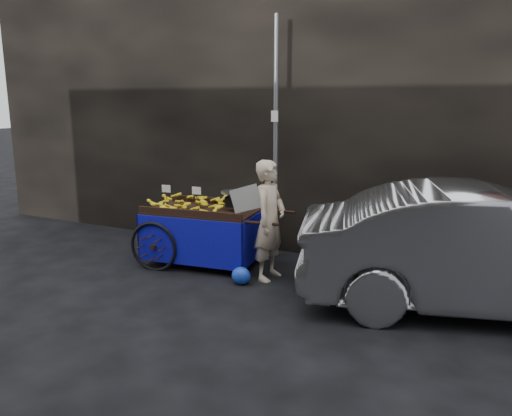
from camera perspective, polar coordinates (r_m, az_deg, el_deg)
The scene contains 7 objects.
ground at distance 7.80m, azimuth -3.79°, elevation -7.72°, with size 80.00×80.00×0.00m, color black.
building_wall at distance 9.53m, azimuth 6.02°, elevation 11.21°, with size 13.50×2.00×5.00m.
street_pole at distance 8.38m, azimuth 2.26°, elevation 7.76°, with size 0.12×0.10×4.00m.
banana_cart at distance 8.23m, azimuth -6.39°, elevation -0.76°, with size 2.55×1.40×1.33m.
vendor at distance 7.42m, azimuth 1.57°, elevation -1.42°, with size 0.89×0.68×1.81m.
plastic_bag at distance 7.40m, azimuth -1.72°, elevation -7.74°, with size 0.29×0.23×0.26m, color blue.
parked_car at distance 6.98m, azimuth 25.45°, elevation -4.43°, with size 1.69×4.85×1.60m, color #AAACB1.
Camera 1 is at (3.66, -6.35, 2.65)m, focal length 35.00 mm.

